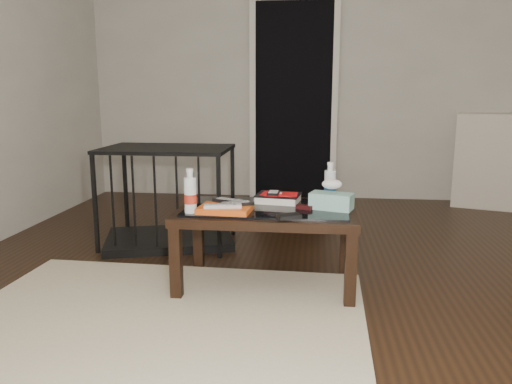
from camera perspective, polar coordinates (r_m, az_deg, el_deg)
ground at (r=2.96m, az=9.72°, el=-10.56°), size 5.00×5.00×0.00m
doorway at (r=5.22m, az=4.31°, el=10.50°), size 0.90×0.08×2.07m
coffee_table at (r=2.83m, az=1.21°, el=-2.98°), size 1.00×0.60×0.46m
rug at (r=2.55m, az=-11.06°, el=-14.18°), size 2.04×1.55×0.01m
pet_crate at (r=3.71m, az=-9.95°, el=-2.35°), size 1.03×0.83×0.71m
magazines at (r=2.71m, az=-3.53°, el=-1.94°), size 0.30×0.23×0.03m
remote_silver at (r=2.66m, az=-3.83°, el=-1.58°), size 0.21×0.09×0.02m
remote_black_front at (r=2.71m, az=-2.35°, el=-1.34°), size 0.20×0.12×0.02m
remote_black_back at (r=2.78m, az=-3.04°, el=-1.00°), size 0.20×0.12×0.02m
textbook at (r=2.94m, az=2.55°, el=-0.70°), size 0.28×0.23×0.05m
dvd_mailers at (r=2.94m, az=2.50°, el=-0.18°), size 0.21×0.16×0.01m
ipod at (r=2.91m, az=2.02°, el=-0.09°), size 0.07×0.11×0.02m
flip_phone at (r=2.77m, az=5.59°, el=-1.72°), size 0.10×0.08×0.02m
wallet at (r=2.57m, az=3.78°, el=-2.77°), size 0.14×0.11×0.02m
water_bottle_left at (r=2.68m, az=-7.52°, el=0.14°), size 0.08×0.08×0.24m
water_bottle_right at (r=2.93m, az=8.45°, el=1.07°), size 0.07×0.07×0.24m
tissue_box at (r=2.79m, az=8.61°, el=-1.03°), size 0.26×0.18×0.09m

